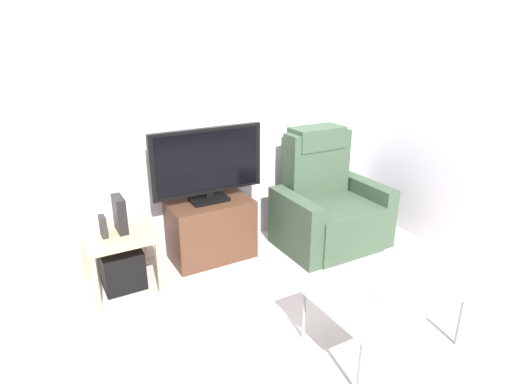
# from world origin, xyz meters

# --- Properties ---
(ground_plane) EXTENTS (6.40, 6.40, 0.00)m
(ground_plane) POSITION_xyz_m (0.00, 0.00, 0.00)
(ground_plane) COLOR #BCB2AD
(wall_back) EXTENTS (6.40, 0.06, 2.60)m
(wall_back) POSITION_xyz_m (0.00, 1.13, 1.30)
(wall_back) COLOR silver
(wall_back) RESTS_ON ground
(wall_side) EXTENTS (0.06, 4.48, 2.60)m
(wall_side) POSITION_xyz_m (1.88, 0.00, 1.30)
(wall_side) COLOR silver
(wall_side) RESTS_ON ground
(tv_stand) EXTENTS (0.72, 0.41, 0.54)m
(tv_stand) POSITION_xyz_m (-0.09, 0.86, 0.27)
(tv_stand) COLOR #4C2D1E
(tv_stand) RESTS_ON ground
(television) EXTENTS (0.99, 0.20, 0.64)m
(television) POSITION_xyz_m (-0.09, 0.88, 0.88)
(television) COLOR black
(television) RESTS_ON tv_stand
(recliner_armchair) EXTENTS (0.98, 0.78, 1.08)m
(recliner_armchair) POSITION_xyz_m (1.00, 0.61, 0.37)
(recliner_armchair) COLOR #384C38
(recliner_armchair) RESTS_ON ground
(side_table) EXTENTS (0.54, 0.54, 0.47)m
(side_table) POSITION_xyz_m (-0.89, 0.79, 0.40)
(side_table) COLOR tan
(side_table) RESTS_ON ground
(subwoofer_box) EXTENTS (0.31, 0.31, 0.31)m
(subwoofer_box) POSITION_xyz_m (-0.89, 0.79, 0.16)
(subwoofer_box) COLOR black
(subwoofer_box) RESTS_ON ground
(book_upright) EXTENTS (0.04, 0.12, 0.16)m
(book_upright) POSITION_xyz_m (-0.99, 0.77, 0.55)
(book_upright) COLOR #262626
(book_upright) RESTS_ON side_table
(game_console) EXTENTS (0.07, 0.20, 0.28)m
(game_console) POSITION_xyz_m (-0.86, 0.80, 0.61)
(game_console) COLOR black
(game_console) RESTS_ON side_table
(coffee_table) EXTENTS (0.90, 0.60, 0.38)m
(coffee_table) POSITION_xyz_m (0.42, -0.70, 0.36)
(coffee_table) COLOR #B2C6C1
(coffee_table) RESTS_ON ground
(cell_phone) EXTENTS (0.11, 0.16, 0.01)m
(cell_phone) POSITION_xyz_m (0.36, -0.72, 0.39)
(cell_phone) COLOR #B7B7BC
(cell_phone) RESTS_ON coffee_table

